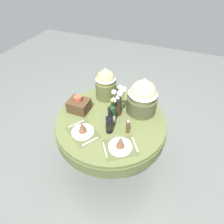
# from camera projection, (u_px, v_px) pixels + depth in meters

# --- Properties ---
(ground) EXTENTS (8.00, 8.00, 0.00)m
(ground) POSITION_uv_depth(u_px,v_px,m) (111.00, 156.00, 2.70)
(ground) COLOR slate
(dining_table) EXTENTS (1.30, 1.30, 0.74)m
(dining_table) POSITION_uv_depth(u_px,v_px,m) (111.00, 126.00, 2.29)
(dining_table) COLOR #5B6638
(dining_table) RESTS_ON ground
(place_setting_left) EXTENTS (0.43, 0.40, 0.16)m
(place_setting_left) POSITION_uv_depth(u_px,v_px,m) (82.00, 130.00, 2.02)
(place_setting_left) COLOR #4E562F
(place_setting_left) RESTS_ON dining_table
(place_setting_right) EXTENTS (0.43, 0.41, 0.16)m
(place_setting_right) POSITION_uv_depth(u_px,v_px,m) (120.00, 144.00, 1.87)
(place_setting_right) COLOR #4E562F
(place_setting_right) RESTS_ON dining_table
(flower_vase) EXTENTS (0.16, 0.25, 0.40)m
(flower_vase) POSITION_uv_depth(u_px,v_px,m) (118.00, 102.00, 2.14)
(flower_vase) COLOR #332819
(flower_vase) RESTS_ON dining_table
(wine_bottle_left) EXTENTS (0.08, 0.08, 0.34)m
(wine_bottle_left) POSITION_uv_depth(u_px,v_px,m) (109.00, 123.00, 1.98)
(wine_bottle_left) COLOR black
(wine_bottle_left) RESTS_ON dining_table
(wine_bottle_centre) EXTENTS (0.07, 0.07, 0.34)m
(wine_bottle_centre) POSITION_uv_depth(u_px,v_px,m) (112.00, 115.00, 2.06)
(wine_bottle_centre) COLOR #143819
(wine_bottle_centre) RESTS_ON dining_table
(pepper_mill) EXTENTS (0.04, 0.04, 0.17)m
(pepper_mill) POSITION_uv_depth(u_px,v_px,m) (128.00, 127.00, 2.00)
(pepper_mill) COLOR brown
(pepper_mill) RESTS_ON dining_table
(gift_tub_back_left) EXTENTS (0.26, 0.26, 0.42)m
(gift_tub_back_left) POSITION_uv_depth(u_px,v_px,m) (106.00, 82.00, 2.37)
(gift_tub_back_left) COLOR #566033
(gift_tub_back_left) RESTS_ON dining_table
(gift_tub_back_right) EXTENTS (0.36, 0.36, 0.45)m
(gift_tub_back_right) POSITION_uv_depth(u_px,v_px,m) (143.00, 95.00, 2.16)
(gift_tub_back_right) COLOR #474C2D
(gift_tub_back_right) RESTS_ON dining_table
(woven_basket_side_left) EXTENTS (0.24, 0.20, 0.21)m
(woven_basket_side_left) POSITION_uv_depth(u_px,v_px,m) (79.00, 105.00, 2.27)
(woven_basket_side_left) COLOR #47331E
(woven_basket_side_left) RESTS_ON dining_table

